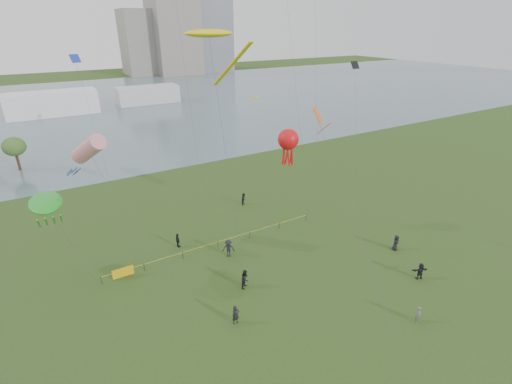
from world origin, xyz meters
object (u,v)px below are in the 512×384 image
kite_flyer (418,315)px  kite_stingray (210,35)px  fence (163,260)px  kite_octopus (288,140)px

kite_flyer → kite_stingray: size_ratio=0.07×
kite_flyer → fence: bearing=102.5°
fence → kite_octopus: (14.88, -0.12, 10.29)m
kite_flyer → kite_stingray: 29.80m
kite_stingray → kite_octopus: (7.82, -1.72, -10.50)m
kite_octopus → kite_stingray: bearing=164.9°
fence → kite_stingray: kite_stingray is taller
kite_stingray → kite_octopus: bearing=-16.2°
fence → kite_octopus: bearing=-0.5°
fence → kite_flyer: 23.91m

